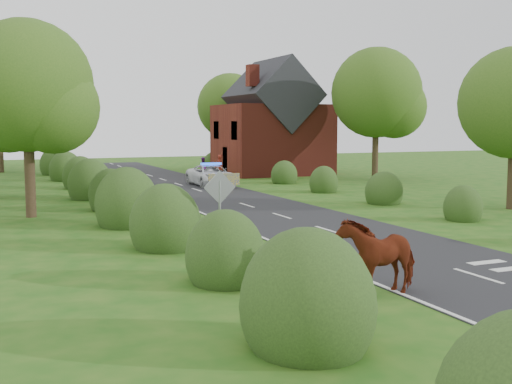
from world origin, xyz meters
name	(u,v)px	position (x,y,z in m)	size (l,w,h in m)	color
ground	(389,249)	(0.00, 0.00, 0.00)	(120.00, 120.00, 0.00)	#1D5312
road	(226,199)	(0.00, 15.00, 0.01)	(6.00, 70.00, 0.02)	black
road_markings	(210,205)	(-1.60, 12.93, 0.03)	(4.96, 70.00, 0.01)	white
hedgerow_left	(114,197)	(-6.51, 11.69, 0.75)	(2.75, 50.41, 3.00)	#29401A
hedgerow_right	(370,191)	(6.60, 11.21, 0.55)	(2.10, 45.78, 2.10)	#29401A
tree_left_a	(33,91)	(-9.75, 11.86, 5.34)	(5.74, 5.60, 8.38)	#332316
tree_left_d	(2,104)	(-10.23, 39.85, 5.64)	(6.15, 6.00, 8.89)	#332316
tree_right_b	(381,96)	(14.29, 21.84, 5.94)	(6.56, 6.40, 9.40)	#332316
tree_right_c	(234,109)	(9.27, 37.85, 5.34)	(6.15, 6.00, 8.58)	#332316
road_sign	(220,198)	(-5.00, 2.00, 1.65)	(1.06, 0.08, 2.53)	gray
house	(272,127)	(9.49, 30.00, 3.79)	(8.00, 7.40, 9.17)	maroon
cow	(378,261)	(-3.33, -4.31, 0.76)	(1.13, 2.15, 1.52)	#5D1C11
police_van	(211,175)	(1.71, 22.28, 0.68)	(2.28, 4.93, 1.50)	white
pedestrian_red	(219,166)	(4.39, 28.22, 0.85)	(0.62, 0.41, 1.70)	maroon
pedestrian_purple	(203,167)	(3.20, 28.57, 0.76)	(0.74, 0.58, 1.53)	#6C1F7D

